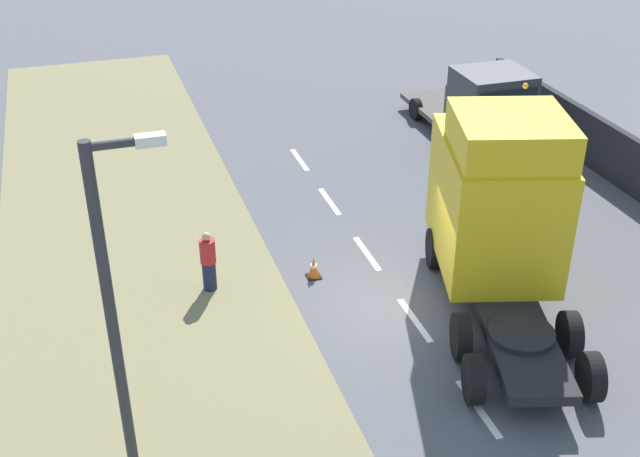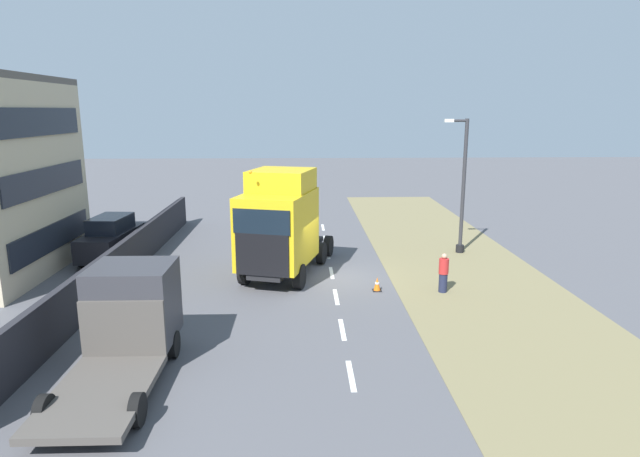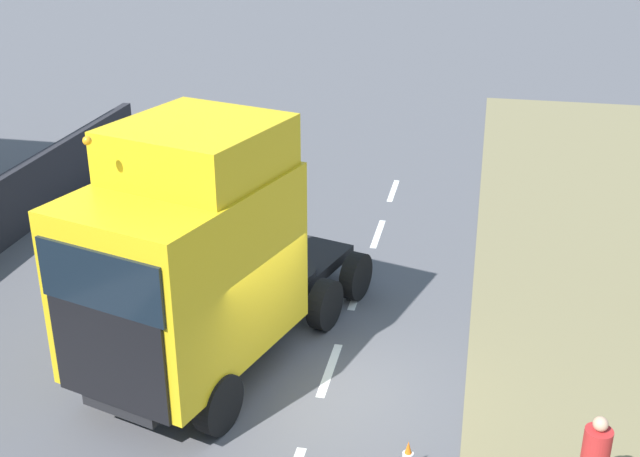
# 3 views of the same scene
# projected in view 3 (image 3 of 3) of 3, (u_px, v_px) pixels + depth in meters

# --- Properties ---
(ground_plane) EXTENTS (120.00, 120.00, 0.00)m
(ground_plane) POSITION_uv_depth(u_px,v_px,m) (322.00, 391.00, 14.31)
(ground_plane) COLOR #515156
(ground_plane) RESTS_ON ground
(lane_markings) EXTENTS (0.16, 21.00, 0.00)m
(lane_markings) POSITION_uv_depth(u_px,v_px,m) (330.00, 370.00, 14.94)
(lane_markings) COLOR white
(lane_markings) RESTS_ON ground
(lorry_cab) EXTENTS (4.44, 7.48, 4.87)m
(lorry_cab) POSITION_uv_depth(u_px,v_px,m) (194.00, 259.00, 13.84)
(lorry_cab) COLOR black
(lorry_cab) RESTS_ON ground
(traffic_cone_lead) EXTENTS (0.36, 0.36, 0.58)m
(traffic_cone_lead) POSITION_uv_depth(u_px,v_px,m) (408.00, 457.00, 12.24)
(traffic_cone_lead) COLOR black
(traffic_cone_lead) RESTS_ON ground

